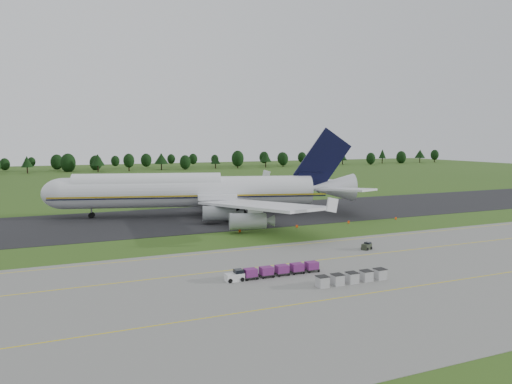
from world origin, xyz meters
name	(u,v)px	position (x,y,z in m)	size (l,w,h in m)	color
ground	(261,237)	(0.00, 0.00, 0.00)	(600.00, 600.00, 0.00)	#305218
apron	(358,279)	(0.00, -34.00, 0.03)	(300.00, 52.00, 0.06)	slate
taxiway	(216,217)	(0.00, 28.00, 0.04)	(300.00, 40.00, 0.08)	black
apron_markings	(332,268)	(0.00, -26.98, 0.06)	(300.00, 30.20, 0.01)	yellow
tree_line	(91,162)	(-12.30, 220.93, 5.96)	(522.47, 21.54, 11.40)	black
aircraft	(197,191)	(-3.97, 31.98, 6.56)	(81.99, 76.83, 22.98)	white
baggage_train	(272,271)	(-10.64, -27.69, 0.88)	(14.88, 1.58, 1.52)	white
utility_cart	(367,247)	(12.66, -18.67, 0.57)	(2.20, 1.81, 1.05)	#292F21
uld_row	(352,278)	(-1.85, -35.20, 0.83)	(11.15, 1.55, 1.54)	#AAAAAA
edge_markers	(323,224)	(18.73, 6.33, 0.27)	(42.36, 0.30, 0.60)	#FF4308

